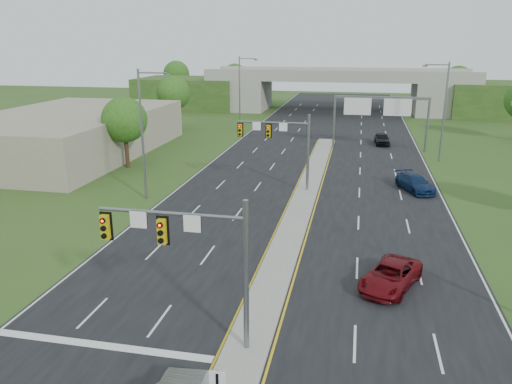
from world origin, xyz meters
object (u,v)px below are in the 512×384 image
at_px(signal_mast_near, 194,248).
at_px(sign_gantry, 380,108).
at_px(car_far_a, 391,275).
at_px(car_far_b, 415,183).
at_px(overpass, 338,93).
at_px(signal_mast_far, 283,139).
at_px(car_far_c, 382,139).

height_order(signal_mast_near, sign_gantry, signal_mast_near).
distance_m(car_far_a, car_far_b, 19.94).
height_order(sign_gantry, overpass, overpass).
bearing_deg(sign_gantry, signal_mast_far, -114.11).
xyz_separation_m(overpass, car_far_c, (7.42, -31.53, -2.78)).
bearing_deg(overpass, car_far_a, -84.88).
bearing_deg(car_far_a, overpass, 117.90).
relative_size(signal_mast_far, car_far_b, 1.41).
distance_m(signal_mast_near, overpass, 80.11).
distance_m(sign_gantry, car_far_b, 18.62).
height_order(car_far_a, car_far_b, car_far_b).
bearing_deg(car_far_b, sign_gantry, 75.87).
height_order(signal_mast_far, sign_gantry, signal_mast_far).
xyz_separation_m(signal_mast_far, car_far_c, (9.68, 23.55, -3.95)).
height_order(sign_gantry, car_far_b, sign_gantry).
distance_m(car_far_b, car_far_c, 21.50).
height_order(signal_mast_near, overpass, overpass).
bearing_deg(car_far_b, car_far_c, 72.39).
xyz_separation_m(signal_mast_near, car_far_c, (9.68, 48.55, -3.95)).
bearing_deg(signal_mast_far, car_far_c, 67.65).
xyz_separation_m(signal_mast_far, sign_gantry, (8.95, 19.99, 0.51)).
relative_size(overpass, car_far_c, 18.11).
height_order(signal_mast_near, car_far_a, signal_mast_near).
bearing_deg(sign_gantry, car_far_c, 78.31).
bearing_deg(overpass, car_far_b, -79.68).
bearing_deg(overpass, sign_gantry, -79.21).
distance_m(signal_mast_far, car_far_a, 20.00).
bearing_deg(signal_mast_far, car_far_b, 10.31).
bearing_deg(car_far_c, sign_gantry, -105.21).
xyz_separation_m(car_far_b, car_far_c, (-2.22, 21.38, 0.03)).
relative_size(signal_mast_near, car_far_b, 1.41).
bearing_deg(car_far_b, signal_mast_near, -137.19).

